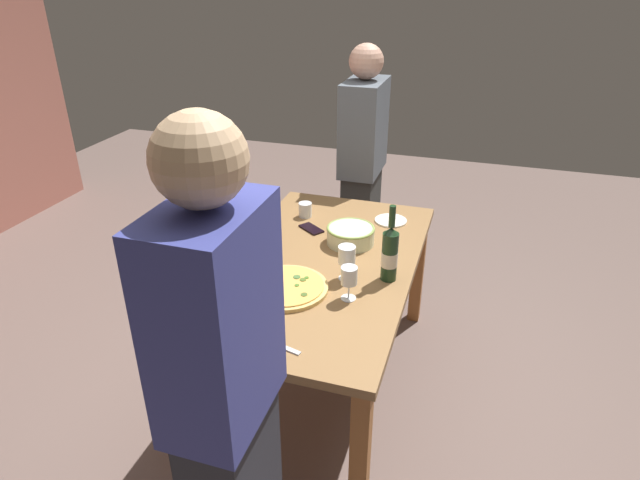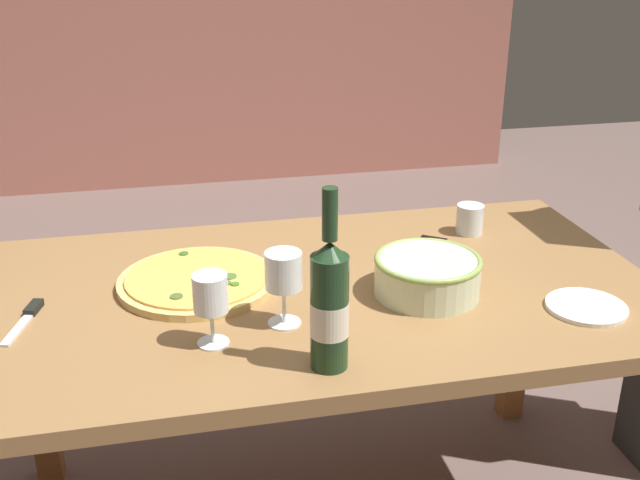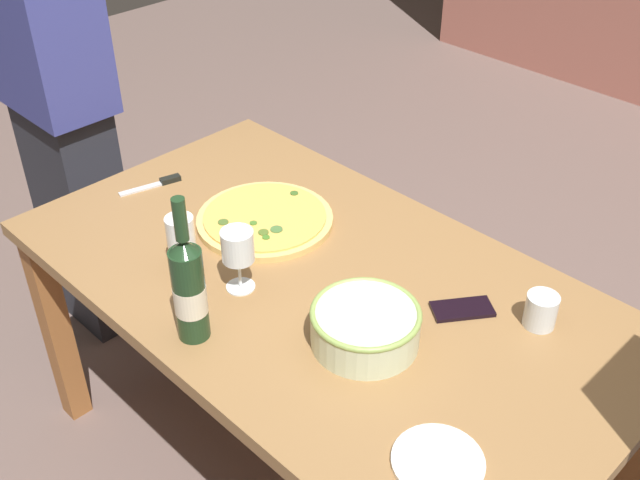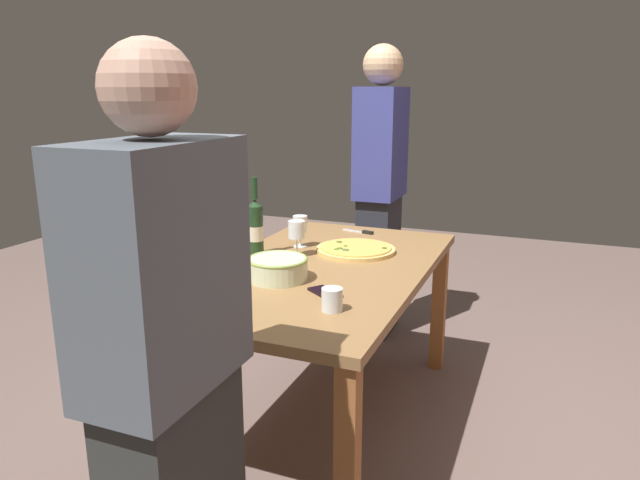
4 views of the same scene
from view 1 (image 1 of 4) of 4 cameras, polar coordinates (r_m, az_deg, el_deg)
name	(u,v)px [view 1 (image 1 of 4)]	position (r m, az deg, el deg)	size (l,w,h in m)	color
ground_plane	(320,381)	(3.06, 0.00, -14.60)	(8.00, 8.00, 0.00)	#6C5750
dining_table	(320,278)	(2.67, 0.00, -4.04)	(1.60, 0.90, 0.75)	olive
pizza	(286,287)	(2.41, -3.60, -4.98)	(0.38, 0.38, 0.03)	#E3BA68
serving_bowl	(351,234)	(2.78, 3.24, 0.59)	(0.25, 0.25, 0.09)	beige
wine_bottle	(390,253)	(2.44, 7.35, -1.36)	(0.07, 0.07, 0.36)	#1D391E
wine_glass_near_pizza	(349,277)	(2.29, 3.07, -3.87)	(0.07, 0.07, 0.15)	white
wine_glass_by_bottle	(347,256)	(2.43, 2.83, -1.73)	(0.08, 0.08, 0.17)	white
cup_amber	(305,210)	(3.08, -1.56, 3.20)	(0.07, 0.07, 0.08)	white
side_plate	(391,221)	(3.05, 7.45, 2.04)	(0.18, 0.18, 0.01)	white
cell_phone	(311,229)	(2.93, -0.92, 1.19)	(0.07, 0.14, 0.01)	black
pizza_knife	(274,342)	(2.10, -4.91, -10.69)	(0.07, 0.19, 0.02)	silver
person_host	(362,169)	(3.67, 4.48, 7.51)	(0.43, 0.24, 1.61)	#303331
person_guest_left	(225,400)	(1.67, -9.98, -16.27)	(0.38, 0.24, 1.76)	#282B34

